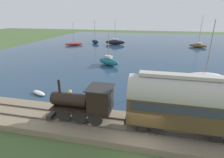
# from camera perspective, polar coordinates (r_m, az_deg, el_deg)

# --- Properties ---
(ground_plane) EXTENTS (200.00, 200.00, 0.00)m
(ground_plane) POSITION_cam_1_polar(r_m,az_deg,el_deg) (13.81, 9.56, -20.88)
(ground_plane) COLOR #476033
(harbor_water) EXTENTS (80.00, 80.00, 0.01)m
(harbor_water) POSITION_cam_1_polar(r_m,az_deg,el_deg) (55.19, 12.66, 10.37)
(harbor_water) COLOR navy
(harbor_water) RESTS_ON ground
(rail_embankment) EXTENTS (4.44, 56.00, 0.69)m
(rail_embankment) POSITION_cam_1_polar(r_m,az_deg,el_deg) (14.79, 10.02, -16.31)
(rail_embankment) COLOR #84755B
(rail_embankment) RESTS_ON ground
(steam_locomotive) EXTENTS (2.07, 5.58, 3.38)m
(steam_locomotive) POSITION_cam_1_polar(r_m,az_deg,el_deg) (14.47, -8.31, -7.10)
(steam_locomotive) COLOR black
(steam_locomotive) RESTS_ON rail_embankment
(passenger_coach) EXTENTS (2.31, 8.81, 4.55)m
(passenger_coach) POSITION_cam_1_polar(r_m,az_deg,el_deg) (13.57, 23.57, -7.00)
(passenger_coach) COLOR black
(passenger_coach) RESTS_ON rail_embankment
(sailboat_teal) EXTENTS (3.33, 4.76, 5.87)m
(sailboat_teal) POSITION_cam_1_polar(r_m,az_deg,el_deg) (33.06, -1.12, 5.80)
(sailboat_teal) COLOR #1E707A
(sailboat_teal) RESTS_ON harbor_water
(sailboat_white) EXTENTS (1.95, 5.52, 8.47)m
(sailboat_white) POSITION_cam_1_polar(r_m,az_deg,el_deg) (28.12, 27.97, 0.62)
(sailboat_white) COLOR white
(sailboat_white) RESTS_ON harbor_water
(sailboat_black) EXTENTS (1.64, 6.30, 7.51)m
(sailboat_black) POSITION_cam_1_polar(r_m,az_deg,el_deg) (57.02, 1.02, 11.95)
(sailboat_black) COLOR black
(sailboat_black) RESTS_ON harbor_water
(sailboat_brown) EXTENTS (3.13, 5.18, 8.86)m
(sailboat_brown) POSITION_cam_1_polar(r_m,az_deg,el_deg) (57.77, 26.30, 9.83)
(sailboat_brown) COLOR brown
(sailboat_brown) RESTS_ON harbor_water
(sailboat_navy) EXTENTS (2.73, 3.34, 7.34)m
(sailboat_navy) POSITION_cam_1_polar(r_m,az_deg,el_deg) (59.26, -5.51, 12.07)
(sailboat_navy) COLOR #192347
(sailboat_navy) RESTS_ON harbor_water
(sailboat_red) EXTENTS (4.57, 5.66, 6.76)m
(sailboat_red) POSITION_cam_1_polar(r_m,az_deg,el_deg) (56.85, -12.25, 11.16)
(sailboat_red) COLOR #B72D23
(sailboat_red) RESTS_ON harbor_water
(rowboat_near_shore) EXTENTS (1.56, 2.30, 0.35)m
(rowboat_near_shore) POSITION_cam_1_polar(r_m,az_deg,el_deg) (22.84, -22.75, -4.19)
(rowboat_near_shore) COLOR silver
(rowboat_near_shore) RESTS_ON harbor_water
(rowboat_off_pier) EXTENTS (2.45, 2.10, 0.39)m
(rowboat_off_pier) POSITION_cam_1_polar(r_m,az_deg,el_deg) (19.71, 8.30, -6.55)
(rowboat_off_pier) COLOR beige
(rowboat_off_pier) RESTS_ON harbor_water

